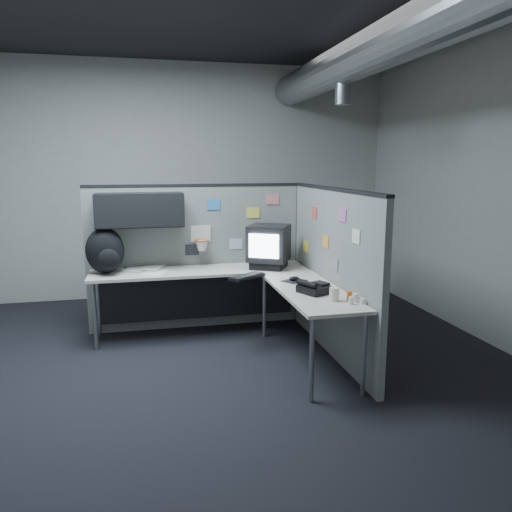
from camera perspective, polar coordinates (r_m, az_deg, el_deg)
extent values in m
cube|color=black|center=(4.69, -3.60, -12.83)|extent=(5.60, 5.60, 0.01)
cube|color=#9E9E99|center=(7.09, -7.50, 8.43)|extent=(5.60, 0.01, 3.20)
cube|color=#9E9E99|center=(1.62, 12.18, 1.16)|extent=(5.60, 0.01, 3.20)
cube|color=#9E9E99|center=(5.50, 26.61, 6.80)|extent=(0.01, 5.60, 3.20)
cylinder|color=slate|center=(4.83, 13.93, 22.15)|extent=(0.40, 5.49, 0.40)
cylinder|color=slate|center=(5.51, 9.88, 18.19)|extent=(0.16, 0.16, 0.30)
cube|color=slate|center=(5.68, -6.68, -0.20)|extent=(2.43, 0.06, 1.60)
cube|color=black|center=(5.59, -6.86, 8.04)|extent=(2.43, 0.07, 0.03)
cube|color=black|center=(5.92, 4.78, 0.28)|extent=(0.07, 0.07, 1.60)
cube|color=black|center=(5.37, -13.13, 5.17)|extent=(0.90, 0.35, 0.35)
cube|color=black|center=(5.20, -13.13, 4.99)|extent=(0.90, 0.02, 0.33)
cube|color=silver|center=(5.60, -6.34, 2.55)|extent=(0.22, 0.02, 0.18)
torus|color=#D85914|center=(5.52, -6.22, 1.81)|extent=(0.16, 0.16, 0.01)
cone|color=white|center=(5.53, -6.21, 1.19)|extent=(0.14, 0.14, 0.11)
cube|color=#4CB266|center=(5.58, -15.55, 1.58)|extent=(0.15, 0.01, 0.12)
cube|color=#337FCC|center=(5.59, -4.88, 5.86)|extent=(0.15, 0.01, 0.12)
cube|color=silver|center=(5.68, -2.31, 1.40)|extent=(0.15, 0.01, 0.12)
cube|color=#E5D84C|center=(5.68, -0.35, 4.96)|extent=(0.15, 0.01, 0.12)
cube|color=#D87F7F|center=(5.72, 1.92, 6.51)|extent=(0.15, 0.01, 0.12)
cube|color=#26262D|center=(5.62, -7.32, 0.70)|extent=(0.15, 0.01, 0.12)
cube|color=slate|center=(4.92, 8.62, -1.93)|extent=(0.06, 2.23, 1.60)
cube|color=black|center=(4.81, 8.89, 7.58)|extent=(0.07, 2.23, 0.03)
cube|color=#CC4C4C|center=(5.23, 6.68, 4.95)|extent=(0.01, 0.15, 0.12)
cube|color=orange|center=(4.93, 7.97, 1.66)|extent=(0.01, 0.15, 0.12)
cube|color=#B266B2|center=(4.52, 9.87, 4.64)|extent=(0.01, 0.15, 0.12)
cube|color=gold|center=(5.51, 5.72, 1.07)|extent=(0.01, 0.15, 0.12)
cube|color=silver|center=(4.27, 11.36, 2.21)|extent=(0.01, 0.15, 0.12)
cube|color=gray|center=(4.73, 8.99, -0.96)|extent=(0.01, 0.15, 0.12)
cube|color=beige|center=(5.38, -6.44, -1.72)|extent=(2.30, 0.56, 0.03)
cube|color=beige|center=(4.57, 6.17, -3.95)|extent=(0.56, 1.55, 0.03)
cube|color=black|center=(5.67, -6.63, -4.37)|extent=(2.18, 0.02, 0.55)
cylinder|color=gray|center=(5.25, -17.93, -6.61)|extent=(0.04, 0.04, 0.70)
cylinder|color=gray|center=(5.68, -17.57, -5.31)|extent=(0.04, 0.04, 0.70)
cylinder|color=gray|center=(5.38, 0.95, -5.69)|extent=(0.04, 0.04, 0.70)
cylinder|color=gray|center=(3.98, 6.39, -11.73)|extent=(0.04, 0.04, 0.70)
cylinder|color=gray|center=(4.14, 12.25, -11.02)|extent=(0.04, 0.04, 0.70)
cube|color=black|center=(5.46, 1.47, -0.92)|extent=(0.49, 0.50, 0.08)
cube|color=black|center=(5.41, 1.48, 1.50)|extent=(0.55, 0.55, 0.39)
cube|color=white|center=(5.21, 0.88, 1.14)|extent=(0.29, 0.16, 0.25)
cube|color=black|center=(4.95, -1.03, -2.41)|extent=(0.41, 0.36, 0.03)
cube|color=black|center=(4.95, -1.03, -2.21)|extent=(0.37, 0.32, 0.01)
cube|color=black|center=(4.85, 4.39, -2.84)|extent=(0.27, 0.26, 0.01)
ellipsoid|color=black|center=(4.85, 4.40, -2.57)|extent=(0.11, 0.09, 0.04)
cube|color=black|center=(4.43, 6.68, -3.79)|extent=(0.30, 0.32, 0.07)
cylinder|color=black|center=(4.37, 5.86, -3.18)|extent=(0.14, 0.22, 0.05)
cube|color=black|center=(4.45, 7.40, -3.13)|extent=(0.15, 0.16, 0.02)
cylinder|color=silver|center=(4.19, 11.27, -4.72)|extent=(0.05, 0.05, 0.07)
cylinder|color=silver|center=(4.12, 10.81, -5.03)|extent=(0.04, 0.04, 0.06)
cylinder|color=silver|center=(4.15, 12.08, -5.06)|extent=(0.04, 0.04, 0.05)
cylinder|color=#D85914|center=(4.22, 10.60, -4.51)|extent=(0.04, 0.04, 0.08)
cylinder|color=beige|center=(4.19, 8.93, -4.34)|extent=(0.10, 0.10, 0.11)
cube|color=white|center=(5.30, -11.53, -1.88)|extent=(0.32, 0.38, 0.00)
cube|color=white|center=(5.54, -13.59, -1.40)|extent=(0.32, 0.38, 0.00)
cube|color=white|center=(5.55, -16.56, -1.49)|extent=(0.32, 0.38, 0.00)
cube|color=white|center=(5.53, -11.85, -1.28)|extent=(0.32, 0.38, 0.00)
ellipsoid|color=black|center=(5.36, -16.87, 0.59)|extent=(0.41, 0.31, 0.48)
ellipsoid|color=black|center=(5.21, -16.48, -0.39)|extent=(0.22, 0.14, 0.21)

